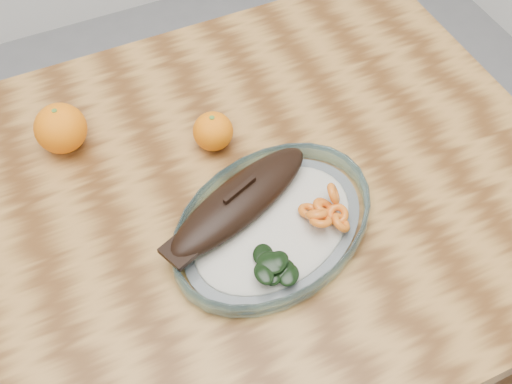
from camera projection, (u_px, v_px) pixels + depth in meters
dining_table at (189, 247)px, 1.03m from camera, size 1.20×0.80×0.75m
plated_meal at (272, 222)px, 0.92m from camera, size 0.75×0.75×0.08m
orange_left at (61, 128)px, 1.00m from camera, size 0.08×0.08×0.08m
orange_right at (213, 131)px, 1.01m from camera, size 0.06×0.06×0.06m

